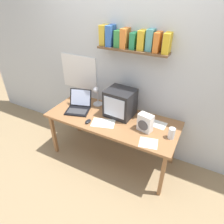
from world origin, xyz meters
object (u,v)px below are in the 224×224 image
Objects in this scene: corner_desk at (112,122)px; space_heater at (145,123)px; laptop at (79,105)px; loose_paper_near_monitor at (148,143)px; desk_lamp at (97,95)px; printed_handout at (156,124)px; juice_glass at (171,134)px; crt_monitor at (120,103)px; computer_mouse at (88,121)px; loose_paper_near_laptop at (103,123)px.

corner_desk is 0.51m from space_heater.
laptop is at bearing -179.19° from corner_desk.
loose_paper_near_monitor is at bearing -22.67° from corner_desk.
desk_lamp is at bearing 154.77° from loose_paper_near_monitor.
laptop is at bearing -143.91° from desk_lamp.
space_heater reaches higher than corner_desk.
corner_desk is 6.64× the size of printed_handout.
juice_glass reaches higher than corner_desk.
corner_desk is 0.65m from loose_paper_near_monitor.
printed_handout is at bearing 5.32° from crt_monitor.
corner_desk is 0.81m from juice_glass.
computer_mouse is 0.20m from loose_paper_near_laptop.
desk_lamp is at bearing 168.37° from juice_glass.
crt_monitor is at bearing -21.64° from desk_lamp.
computer_mouse is at bearing -169.51° from juice_glass.
printed_handout is at bearing 77.94° from space_heater.
laptop is 1.01m from space_heater.
computer_mouse is (-1.03, -0.19, -0.05)m from juice_glass.
crt_monitor reaches higher than desk_lamp.
crt_monitor is 0.61m from laptop.
computer_mouse is (0.30, -0.22, -0.05)m from laptop.
crt_monitor is at bearing -177.96° from printed_handout.
space_heater is 0.27m from loose_paper_near_monitor.
corner_desk is at bearing -16.54° from laptop.
printed_handout is (0.56, 0.15, 0.06)m from corner_desk.
printed_handout is (0.79, 0.38, -0.01)m from computer_mouse.
space_heater is 0.66× the size of loose_paper_near_laptop.
crt_monitor is 1.58× the size of loose_paper_near_monitor.
space_heater is 0.55m from loose_paper_near_laptop.
loose_paper_near_monitor is at bearing -1.41° from computer_mouse.
laptop is at bearing 163.42° from loose_paper_near_laptop.
crt_monitor reaches higher than laptop.
laptop is 1.37× the size of desk_lamp.
laptop is 0.51m from loose_paper_near_laptop.
laptop is 1.11m from printed_handout.
juice_glass is 0.57× the size of loose_paper_near_monitor.
juice_glass is at bearing -39.15° from printed_handout.
crt_monitor reaches higher than loose_paper_near_monitor.
space_heater is 0.24m from printed_handout.
space_heater reaches higher than loose_paper_near_monitor.
crt_monitor reaches higher than computer_mouse.
space_heater is at bearing -5.08° from corner_desk.
computer_mouse reaches higher than corner_desk.
space_heater is at bearing -28.91° from desk_lamp.
computer_mouse is at bearing -154.32° from printed_handout.
juice_glass reaches higher than printed_handout.
desk_lamp is 0.86m from space_heater.
desk_lamp is 1.16× the size of printed_handout.
desk_lamp reaches higher than juice_glass.
loose_paper_near_laptop is at bearing 171.34° from loose_paper_near_monitor.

